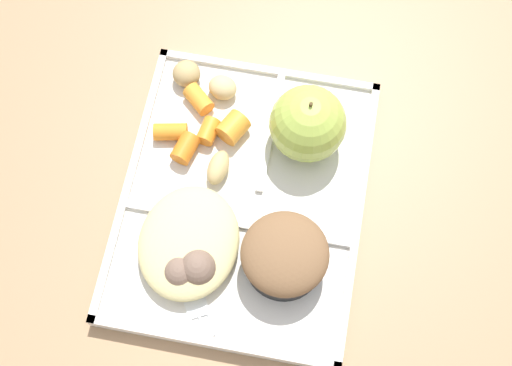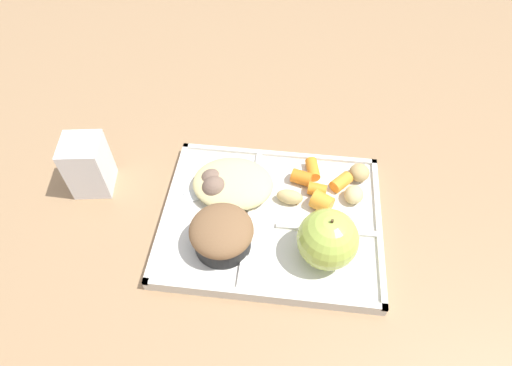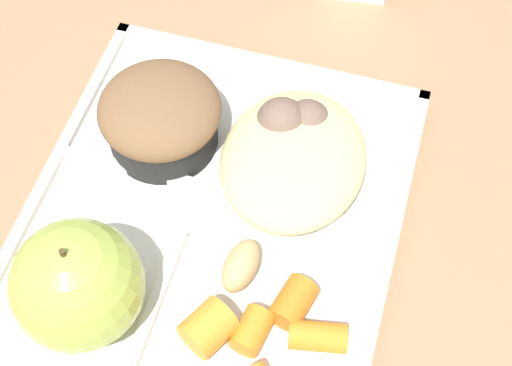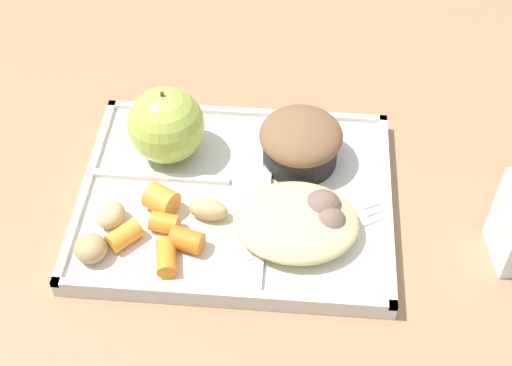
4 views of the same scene
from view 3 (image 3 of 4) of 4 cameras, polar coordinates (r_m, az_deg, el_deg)
ground at (r=0.54m, az=-3.51°, el=-4.31°), size 6.00×6.00×0.00m
lunch_tray at (r=0.53m, az=-3.57°, el=-3.92°), size 0.32×0.25×0.02m
green_apple at (r=0.48m, az=-13.07°, el=-7.37°), size 0.08×0.08×0.09m
bran_muffin at (r=0.55m, az=-7.07°, el=4.88°), size 0.09×0.09×0.06m
carrot_slice_center at (r=0.49m, az=2.77°, el=-8.84°), size 0.04×0.03×0.02m
carrot_slice_small at (r=0.48m, az=-3.55°, el=-10.66°), size 0.04×0.04×0.03m
carrot_slice_tilted at (r=0.49m, az=4.60°, el=-11.26°), size 0.03×0.04×0.02m
carrot_slice_back at (r=0.49m, az=-0.32°, el=-10.89°), size 0.03×0.02×0.02m
potato_chunk_small at (r=0.50m, az=-1.12°, el=-6.13°), size 0.04×0.03×0.02m
egg_noodle_pile at (r=0.54m, az=2.80°, el=1.77°), size 0.12×0.10×0.03m
meatball_back at (r=0.54m, az=3.26°, el=1.80°), size 0.03×0.03×0.03m
meatball_front at (r=0.56m, az=3.82°, el=4.48°), size 0.03×0.03×0.03m
meatball_side at (r=0.55m, az=1.92°, el=4.43°), size 0.04×0.04×0.04m
plastic_fork at (r=0.57m, az=3.10°, el=3.44°), size 0.15×0.09×0.00m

